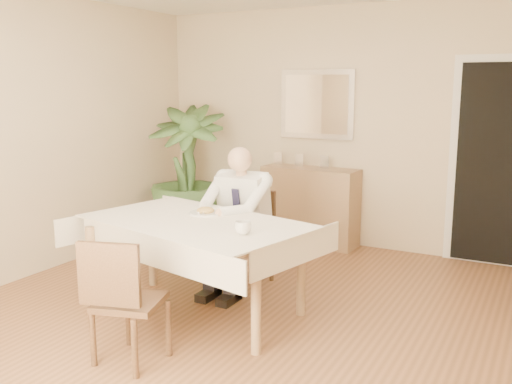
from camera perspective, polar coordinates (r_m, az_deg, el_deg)
The scene contains 17 objects.
room at distance 4.04m, azimuth -2.34°, elevation 4.06°, with size 5.00×5.02×2.60m.
doorway at distance 6.00m, azimuth 23.21°, elevation 2.49°, with size 0.96×0.07×2.10m.
mirror at distance 6.40m, azimuth 6.10°, elevation 8.71°, with size 0.86×0.04×0.76m.
dining_table at distance 4.37m, azimuth -6.08°, elevation -3.93°, with size 1.94×1.40×0.75m.
chair_far at distance 5.14m, azimuth -0.56°, elevation -3.95°, with size 0.41×0.41×0.84m.
chair_near at distance 3.71m, azimuth -13.28°, elevation -10.09°, with size 0.49×0.50×0.84m.
seated_man at distance 4.85m, azimuth -2.16°, elevation -2.12°, with size 0.48×0.72×1.24m.
plate at distance 4.55m, azimuth -5.06°, elevation -2.11°, with size 0.26×0.26×0.02m, color white.
food at distance 4.54m, azimuth -5.07°, elevation -1.84°, with size 0.14×0.14×0.06m, color olive.
knife at distance 4.47m, azimuth -5.06°, elevation -2.11°, with size 0.01×0.01×0.13m, color silver.
fork at distance 4.52m, azimuth -5.91°, elevation -2.00°, with size 0.01×0.01×0.13m, color silver.
coffee_mug at distance 3.92m, azimuth -1.32°, elevation -3.59°, with size 0.12×0.12×0.09m, color white.
sideboard at distance 6.40m, azimuth 5.40°, elevation -1.39°, with size 1.08×0.37×0.86m, color #8F6744.
photo_frame_left at distance 6.57m, azimuth 2.22°, elevation 3.39°, with size 0.10×0.02×0.14m, color silver.
photo_frame_center at distance 6.43m, azimuth 4.37°, elevation 3.21°, with size 0.10×0.02×0.14m, color silver.
photo_frame_right at distance 6.29m, azimuth 6.86°, elevation 2.99°, with size 0.10×0.02×0.14m, color silver.
potted_palm at distance 6.55m, azimuth -6.91°, elevation 1.89°, with size 0.86×0.86×1.54m, color #315126.
Camera 1 is at (2.03, -3.46, 1.77)m, focal length 40.00 mm.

